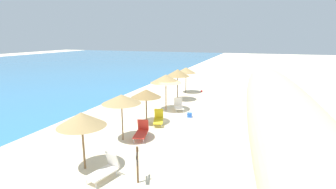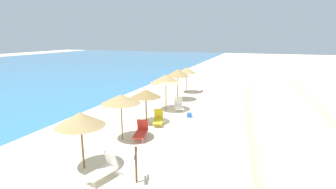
{
  "view_description": "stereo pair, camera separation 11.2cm",
  "coord_description": "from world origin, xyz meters",
  "px_view_note": "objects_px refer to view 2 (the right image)",
  "views": [
    {
      "loc": [
        -18.69,
        -6.05,
        6.0
      ],
      "look_at": [
        0.63,
        0.9,
        1.39
      ],
      "focal_mm": 27.69,
      "sensor_mm": 36.0,
      "label": 1
    },
    {
      "loc": [
        -18.66,
        -6.16,
        6.0
      ],
      "look_at": [
        0.63,
        0.9,
        1.39
      ],
      "focal_mm": 27.69,
      "sensor_mm": 36.0,
      "label": 2
    }
  ],
  "objects_px": {
    "beach_umbrella_2": "(146,93)",
    "lounge_chair_3": "(141,131)",
    "wooden_signpost": "(136,161)",
    "beach_umbrella_0": "(80,119)",
    "beach_umbrella_3": "(166,79)",
    "lounge_chair_1": "(104,169)",
    "lounge_chair_0": "(179,105)",
    "lounge_chair_2": "(158,119)",
    "beach_umbrella_4": "(178,73)",
    "beach_umbrella_1": "(121,99)",
    "beach_umbrella_5": "(186,70)",
    "cooler_box": "(189,115)",
    "beach_ball": "(202,91)"
  },
  "relations": [
    {
      "from": "beach_umbrella_3",
      "to": "lounge_chair_0",
      "type": "height_order",
      "value": "beach_umbrella_3"
    },
    {
      "from": "beach_umbrella_0",
      "to": "lounge_chair_2",
      "type": "xyz_separation_m",
      "value": [
        6.92,
        -0.92,
        -1.98
      ]
    },
    {
      "from": "beach_umbrella_0",
      "to": "beach_umbrella_1",
      "type": "xyz_separation_m",
      "value": [
        3.63,
        0.05,
        0.1
      ]
    },
    {
      "from": "lounge_chair_1",
      "to": "wooden_signpost",
      "type": "xyz_separation_m",
      "value": [
        0.16,
        -1.47,
        0.54
      ]
    },
    {
      "from": "beach_umbrella_3",
      "to": "cooler_box",
      "type": "relative_size",
      "value": 7.38
    },
    {
      "from": "lounge_chair_2",
      "to": "lounge_chair_1",
      "type": "bearing_deg",
      "value": 75.29
    },
    {
      "from": "lounge_chair_2",
      "to": "wooden_signpost",
      "type": "distance_m",
      "value": 7.44
    },
    {
      "from": "lounge_chair_2",
      "to": "wooden_signpost",
      "type": "bearing_deg",
      "value": 86.81
    },
    {
      "from": "beach_umbrella_0",
      "to": "lounge_chair_1",
      "type": "distance_m",
      "value": 2.43
    },
    {
      "from": "lounge_chair_1",
      "to": "lounge_chair_2",
      "type": "relative_size",
      "value": 1.02
    },
    {
      "from": "beach_umbrella_0",
      "to": "beach_umbrella_3",
      "type": "distance_m",
      "value": 10.45
    },
    {
      "from": "beach_umbrella_4",
      "to": "cooler_box",
      "type": "distance_m",
      "value": 6.01
    },
    {
      "from": "beach_umbrella_0",
      "to": "beach_umbrella_3",
      "type": "xyz_separation_m",
      "value": [
        10.44,
        -0.17,
        0.26
      ]
    },
    {
      "from": "beach_umbrella_1",
      "to": "beach_umbrella_4",
      "type": "distance_m",
      "value": 10.5
    },
    {
      "from": "beach_umbrella_2",
      "to": "lounge_chair_3",
      "type": "bearing_deg",
      "value": -161.81
    },
    {
      "from": "lounge_chair_1",
      "to": "beach_ball",
      "type": "distance_m",
      "value": 18.93
    },
    {
      "from": "beach_umbrella_0",
      "to": "beach_umbrella_2",
      "type": "distance_m",
      "value": 6.92
    },
    {
      "from": "wooden_signpost",
      "to": "beach_ball",
      "type": "relative_size",
      "value": 6.67
    },
    {
      "from": "beach_umbrella_2",
      "to": "beach_umbrella_3",
      "type": "xyz_separation_m",
      "value": [
        3.53,
        -0.17,
        0.5
      ]
    },
    {
      "from": "lounge_chair_3",
      "to": "beach_umbrella_4",
      "type": "bearing_deg",
      "value": -98.11
    },
    {
      "from": "lounge_chair_1",
      "to": "beach_umbrella_1",
      "type": "bearing_deg",
      "value": -56.65
    },
    {
      "from": "beach_umbrella_2",
      "to": "beach_umbrella_5",
      "type": "bearing_deg",
      "value": 0.98
    },
    {
      "from": "beach_umbrella_4",
      "to": "wooden_signpost",
      "type": "xyz_separation_m",
      "value": [
        -14.38,
        -2.86,
        -1.68
      ]
    },
    {
      "from": "lounge_chair_0",
      "to": "lounge_chair_2",
      "type": "xyz_separation_m",
      "value": [
        -3.86,
        0.26,
        0.0
      ]
    },
    {
      "from": "lounge_chair_0",
      "to": "wooden_signpost",
      "type": "relative_size",
      "value": 0.93
    },
    {
      "from": "beach_umbrella_3",
      "to": "beach_umbrella_0",
      "type": "bearing_deg",
      "value": 179.05
    },
    {
      "from": "lounge_chair_2",
      "to": "beach_umbrella_1",
      "type": "bearing_deg",
      "value": 55.35
    },
    {
      "from": "beach_umbrella_0",
      "to": "lounge_chair_0",
      "type": "height_order",
      "value": "beach_umbrella_0"
    },
    {
      "from": "beach_umbrella_0",
      "to": "wooden_signpost",
      "type": "relative_size",
      "value": 1.68
    },
    {
      "from": "beach_ball",
      "to": "cooler_box",
      "type": "distance_m",
      "value": 9.3
    },
    {
      "from": "beach_umbrella_2",
      "to": "beach_umbrella_3",
      "type": "distance_m",
      "value": 3.57
    },
    {
      "from": "beach_umbrella_2",
      "to": "wooden_signpost",
      "type": "bearing_deg",
      "value": -158.3
    },
    {
      "from": "beach_umbrella_4",
      "to": "wooden_signpost",
      "type": "distance_m",
      "value": 14.76
    },
    {
      "from": "beach_umbrella_0",
      "to": "cooler_box",
      "type": "bearing_deg",
      "value": -15.16
    },
    {
      "from": "beach_umbrella_0",
      "to": "lounge_chair_2",
      "type": "bearing_deg",
      "value": -7.54
    },
    {
      "from": "wooden_signpost",
      "to": "cooler_box",
      "type": "xyz_separation_m",
      "value": [
        9.53,
        0.34,
        -0.82
      ]
    },
    {
      "from": "beach_umbrella_0",
      "to": "beach_umbrella_5",
      "type": "height_order",
      "value": "beach_umbrella_5"
    },
    {
      "from": "lounge_chair_1",
      "to": "lounge_chair_3",
      "type": "bearing_deg",
      "value": -69.89
    },
    {
      "from": "beach_umbrella_5",
      "to": "lounge_chair_3",
      "type": "relative_size",
      "value": 1.68
    },
    {
      "from": "cooler_box",
      "to": "beach_umbrella_5",
      "type": "bearing_deg",
      "value": 17.81
    },
    {
      "from": "beach_umbrella_1",
      "to": "lounge_chair_0",
      "type": "xyz_separation_m",
      "value": [
        7.15,
        -1.22,
        -2.08
      ]
    },
    {
      "from": "wooden_signpost",
      "to": "beach_umbrella_0",
      "type": "bearing_deg",
      "value": 63.86
    },
    {
      "from": "beach_umbrella_4",
      "to": "beach_umbrella_3",
      "type": "bearing_deg",
      "value": -177.21
    },
    {
      "from": "beach_umbrella_5",
      "to": "cooler_box",
      "type": "bearing_deg",
      "value": -162.19
    },
    {
      "from": "wooden_signpost",
      "to": "beach_ball",
      "type": "height_order",
      "value": "wooden_signpost"
    },
    {
      "from": "beach_umbrella_1",
      "to": "lounge_chair_3",
      "type": "distance_m",
      "value": 2.35
    },
    {
      "from": "beach_umbrella_5",
      "to": "lounge_chair_3",
      "type": "xyz_separation_m",
      "value": [
        -13.4,
        -1.05,
        -2.04
      ]
    },
    {
      "from": "beach_umbrella_4",
      "to": "beach_umbrella_5",
      "type": "xyz_separation_m",
      "value": [
        3.54,
        0.17,
        -0.19
      ]
    },
    {
      "from": "lounge_chair_0",
      "to": "lounge_chair_3",
      "type": "bearing_deg",
      "value": 62.37
    },
    {
      "from": "beach_umbrella_1",
      "to": "wooden_signpost",
      "type": "xyz_separation_m",
      "value": [
        -3.88,
        -2.9,
        -1.52
      ]
    }
  ]
}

